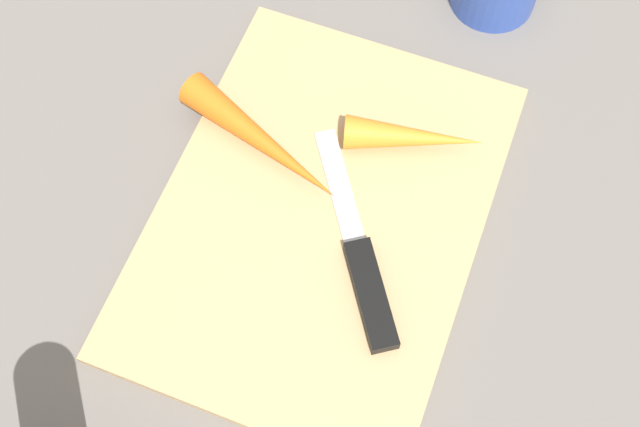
{
  "coord_description": "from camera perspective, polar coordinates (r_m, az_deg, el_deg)",
  "views": [
    {
      "loc": [
        -0.26,
        -0.1,
        0.61
      ],
      "look_at": [
        0.0,
        0.0,
        0.01
      ],
      "focal_mm": 44.53,
      "sensor_mm": 36.0,
      "label": 1
    }
  ],
  "objects": [
    {
      "name": "carrot_short",
      "position": [
        0.68,
        6.75,
        5.47
      ],
      "size": [
        0.06,
        0.12,
        0.03
      ],
      "primitive_type": "cone",
      "rotation": [
        0.0,
        1.57,
        4.99
      ],
      "color": "orange",
      "rests_on": "cutting_board"
    },
    {
      "name": "carrot_long",
      "position": [
        0.67,
        -4.24,
        5.24
      ],
      "size": [
        0.08,
        0.16,
        0.03
      ],
      "primitive_type": "cone",
      "rotation": [
        0.0,
        1.57,
        4.37
      ],
      "color": "orange",
      "rests_on": "cutting_board"
    },
    {
      "name": "ground_plane",
      "position": [
        0.66,
        0.0,
        -0.43
      ],
      "size": [
        1.4,
        1.4,
        0.0
      ],
      "primitive_type": "plane",
      "color": "slate"
    },
    {
      "name": "knife",
      "position": [
        0.63,
        3.34,
        -4.74
      ],
      "size": [
        0.18,
        0.13,
        0.01
      ],
      "rotation": [
        0.0,
        0.0,
        0.6
      ],
      "color": "#B7B7BC",
      "rests_on": "cutting_board"
    },
    {
      "name": "cutting_board",
      "position": [
        0.66,
        0.0,
        -0.22
      ],
      "size": [
        0.36,
        0.26,
        0.01
      ],
      "primitive_type": "cube",
      "color": "tan",
      "rests_on": "ground_plane"
    }
  ]
}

